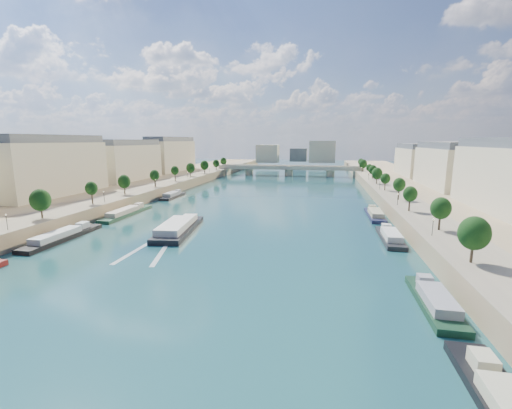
% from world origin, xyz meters
% --- Properties ---
extents(ground, '(700.00, 700.00, 0.00)m').
position_xyz_m(ground, '(0.00, 100.00, 0.00)').
color(ground, '#0B2633').
rests_on(ground, ground).
extents(quay_left, '(44.00, 520.00, 5.00)m').
position_xyz_m(quay_left, '(-72.00, 100.00, 2.50)').
color(quay_left, '#9E8460').
rests_on(quay_left, ground).
extents(quay_right, '(44.00, 520.00, 5.00)m').
position_xyz_m(quay_right, '(72.00, 100.00, 2.50)').
color(quay_right, '#9E8460').
rests_on(quay_right, ground).
extents(pave_left, '(14.00, 520.00, 0.10)m').
position_xyz_m(pave_left, '(-57.00, 100.00, 5.05)').
color(pave_left, gray).
rests_on(pave_left, quay_left).
extents(pave_right, '(14.00, 520.00, 0.10)m').
position_xyz_m(pave_right, '(57.00, 100.00, 5.05)').
color(pave_right, gray).
rests_on(pave_right, quay_right).
extents(trees_left, '(4.80, 268.80, 8.26)m').
position_xyz_m(trees_left, '(-55.00, 102.00, 10.48)').
color(trees_left, '#382B1E').
rests_on(trees_left, ground).
extents(trees_right, '(4.80, 268.80, 8.26)m').
position_xyz_m(trees_right, '(55.00, 110.00, 10.48)').
color(trees_right, '#382B1E').
rests_on(trees_right, ground).
extents(lamps_left, '(0.36, 200.36, 4.28)m').
position_xyz_m(lamps_left, '(-52.50, 90.00, 7.78)').
color(lamps_left, black).
rests_on(lamps_left, ground).
extents(lamps_right, '(0.36, 200.36, 4.28)m').
position_xyz_m(lamps_right, '(52.50, 105.00, 7.78)').
color(lamps_right, black).
rests_on(lamps_right, ground).
extents(buildings_left, '(16.00, 226.00, 23.20)m').
position_xyz_m(buildings_left, '(-85.00, 112.00, 16.45)').
color(buildings_left, beige).
rests_on(buildings_left, ground).
extents(buildings_right, '(16.00, 226.00, 23.20)m').
position_xyz_m(buildings_right, '(85.00, 112.00, 16.45)').
color(buildings_right, beige).
rests_on(buildings_right, ground).
extents(skyline, '(79.00, 42.00, 22.00)m').
position_xyz_m(skyline, '(3.19, 319.52, 14.66)').
color(skyline, beige).
rests_on(skyline, ground).
extents(bridge, '(112.00, 12.00, 8.15)m').
position_xyz_m(bridge, '(0.00, 228.18, 5.08)').
color(bridge, '#C1B79E').
rests_on(bridge, ground).
extents(tour_barge, '(12.14, 30.68, 4.05)m').
position_xyz_m(tour_barge, '(-16.75, 54.23, 1.17)').
color(tour_barge, black).
rests_on(tour_barge, ground).
extents(wake, '(10.76, 26.00, 0.04)m').
position_xyz_m(wake, '(-16.75, 37.68, 0.02)').
color(wake, silver).
rests_on(wake, ground).
extents(moored_barges_left, '(5.00, 125.35, 3.60)m').
position_xyz_m(moored_barges_left, '(-45.50, 57.71, 0.84)').
color(moored_barges_left, maroon).
rests_on(moored_barges_left, ground).
extents(moored_barges_right, '(5.00, 121.05, 3.60)m').
position_xyz_m(moored_barges_right, '(45.50, 37.14, 0.84)').
color(moored_barges_right, black).
rests_on(moored_barges_right, ground).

